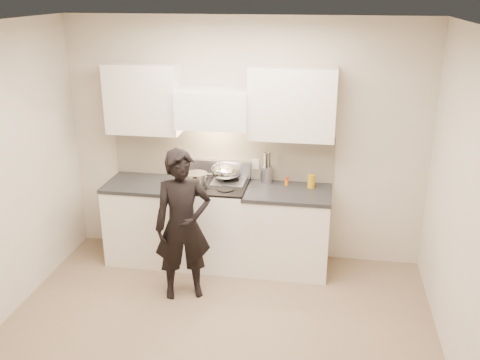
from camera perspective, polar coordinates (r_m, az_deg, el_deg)
name	(u,v)px	position (r m, az deg, el deg)	size (l,w,h in m)	color
ground_plane	(213,340)	(4.99, -2.92, -16.65)	(4.00, 4.00, 0.00)	#7C6952
room_shell	(212,157)	(4.59, -2.98, 2.52)	(4.04, 3.54, 2.70)	beige
stove	(213,223)	(6.00, -2.90, -4.63)	(0.76, 0.65, 0.96)	white
counter_right	(287,230)	(5.90, 5.04, -5.30)	(0.92, 0.67, 0.92)	white
counter_left	(146,220)	(6.21, -9.96, -4.19)	(0.82, 0.67, 0.92)	white
wok	(226,171)	(5.90, -1.53, 0.93)	(0.33, 0.41, 0.27)	silver
stock_pot	(196,180)	(5.69, -4.67, 0.02)	(0.32, 0.29, 0.15)	silver
utensil_crock	(266,173)	(5.90, 2.84, 0.71)	(0.13, 0.13, 0.34)	#AFADBC
spice_jar	(287,181)	(5.86, 4.99, -0.13)	(0.04, 0.04, 0.09)	orange
oil_glass	(311,181)	(5.81, 7.62, -0.12)	(0.08, 0.08, 0.14)	#AB7F12
person	(183,225)	(5.28, -6.12, -4.84)	(0.56, 0.37, 1.54)	black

